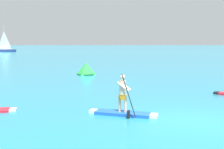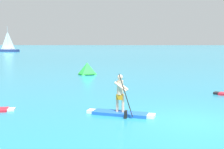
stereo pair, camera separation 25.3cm
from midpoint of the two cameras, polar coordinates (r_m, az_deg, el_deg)
The scene contains 4 objects.
ground at distance 11.10m, azimuth 16.26°, elevation -9.12°, with size 440.00×440.00×0.00m, color teal.
paddleboarder_mid_center at distance 11.54m, azimuth 2.38°, elevation -6.52°, with size 2.82×1.20×1.75m.
race_marker_buoy at distance 25.65m, azimuth -4.72°, elevation 1.06°, with size 1.75×1.75×1.08m.
sailboat_left_horizon at distance 87.48m, azimuth -20.06°, elevation 4.83°, with size 6.56×2.93×7.27m.
Camera 2 is at (-2.44, -10.37, 2.97)m, focal length 45.52 mm.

